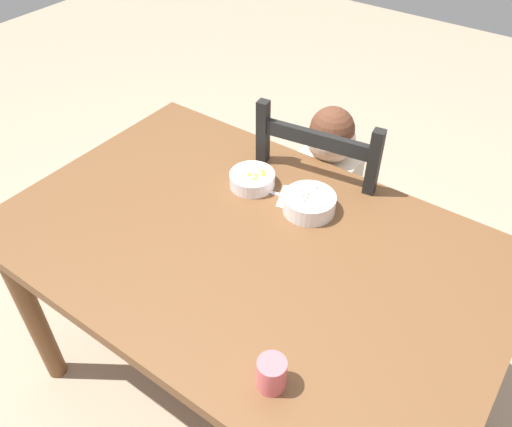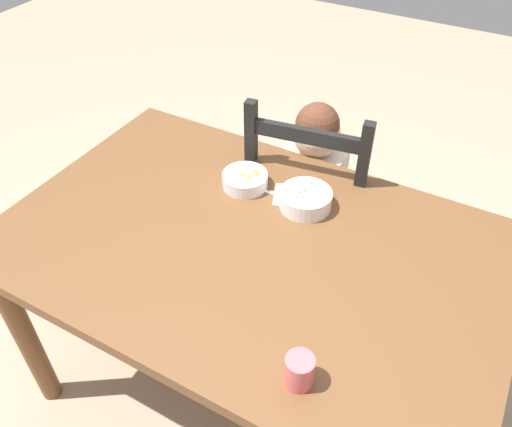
{
  "view_description": "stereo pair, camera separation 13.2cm",
  "coord_description": "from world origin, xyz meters",
  "px_view_note": "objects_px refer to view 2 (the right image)",
  "views": [
    {
      "loc": [
        0.64,
        -0.85,
        1.81
      ],
      "look_at": [
        -0.02,
        0.07,
        0.82
      ],
      "focal_mm": 36.31,
      "sensor_mm": 36.0,
      "label": 1
    },
    {
      "loc": [
        0.53,
        -0.92,
        1.81
      ],
      "look_at": [
        -0.02,
        0.07,
        0.82
      ],
      "focal_mm": 36.31,
      "sensor_mm": 36.0,
      "label": 2
    }
  ],
  "objects_px": {
    "child_figure": "(309,184)",
    "bowl_of_peas": "(306,199)",
    "dining_table": "(251,266)",
    "dining_chair": "(309,216)",
    "drinking_cup": "(299,371)",
    "bowl_of_carrots": "(245,180)",
    "spoon": "(266,191)"
  },
  "relations": [
    {
      "from": "dining_chair",
      "to": "child_figure",
      "type": "height_order",
      "value": "dining_chair"
    },
    {
      "from": "bowl_of_peas",
      "to": "drinking_cup",
      "type": "relative_size",
      "value": 1.93
    },
    {
      "from": "bowl_of_carrots",
      "to": "dining_chair",
      "type": "bearing_deg",
      "value": 68.62
    },
    {
      "from": "dining_chair",
      "to": "bowl_of_peas",
      "type": "distance_m",
      "value": 0.46
    },
    {
      "from": "dining_table",
      "to": "drinking_cup",
      "type": "bearing_deg",
      "value": -47.05
    },
    {
      "from": "child_figure",
      "to": "drinking_cup",
      "type": "distance_m",
      "value": 0.93
    },
    {
      "from": "child_figure",
      "to": "bowl_of_carrots",
      "type": "distance_m",
      "value": 0.36
    },
    {
      "from": "dining_chair",
      "to": "bowl_of_peas",
      "type": "height_order",
      "value": "dining_chair"
    },
    {
      "from": "drinking_cup",
      "to": "child_figure",
      "type": "bearing_deg",
      "value": 112.3
    },
    {
      "from": "dining_chair",
      "to": "spoon",
      "type": "xyz_separation_m",
      "value": [
        -0.04,
        -0.29,
        0.32
      ]
    },
    {
      "from": "dining_table",
      "to": "bowl_of_carrots",
      "type": "relative_size",
      "value": 9.9
    },
    {
      "from": "bowl_of_carrots",
      "to": "dining_table",
      "type": "bearing_deg",
      "value": -56.85
    },
    {
      "from": "dining_table",
      "to": "bowl_of_peas",
      "type": "relative_size",
      "value": 9.02
    },
    {
      "from": "dining_table",
      "to": "bowl_of_peas",
      "type": "bearing_deg",
      "value": 71.93
    },
    {
      "from": "bowl_of_peas",
      "to": "spoon",
      "type": "distance_m",
      "value": 0.14
    },
    {
      "from": "spoon",
      "to": "bowl_of_carrots",
      "type": "bearing_deg",
      "value": -178.55
    },
    {
      "from": "dining_table",
      "to": "dining_chair",
      "type": "bearing_deg",
      "value": 93.07
    },
    {
      "from": "spoon",
      "to": "drinking_cup",
      "type": "bearing_deg",
      "value": -55.62
    },
    {
      "from": "child_figure",
      "to": "spoon",
      "type": "bearing_deg",
      "value": -96.43
    },
    {
      "from": "child_figure",
      "to": "bowl_of_peas",
      "type": "bearing_deg",
      "value": -69.9
    },
    {
      "from": "bowl_of_peas",
      "to": "drinking_cup",
      "type": "xyz_separation_m",
      "value": [
        0.24,
        -0.55,
        0.01
      ]
    },
    {
      "from": "dining_table",
      "to": "bowl_of_carrots",
      "type": "bearing_deg",
      "value": 123.15
    },
    {
      "from": "dining_table",
      "to": "dining_chair",
      "type": "xyz_separation_m",
      "value": [
        -0.03,
        0.51,
        -0.21
      ]
    },
    {
      "from": "dining_chair",
      "to": "drinking_cup",
      "type": "relative_size",
      "value": 12.03
    },
    {
      "from": "dining_chair",
      "to": "bowl_of_carrots",
      "type": "bearing_deg",
      "value": -111.38
    },
    {
      "from": "dining_chair",
      "to": "spoon",
      "type": "distance_m",
      "value": 0.43
    },
    {
      "from": "child_figure",
      "to": "dining_chair",
      "type": "bearing_deg",
      "value": 12.02
    },
    {
      "from": "dining_table",
      "to": "drinking_cup",
      "type": "relative_size",
      "value": 17.45
    },
    {
      "from": "dining_table",
      "to": "child_figure",
      "type": "xyz_separation_m",
      "value": [
        -0.04,
        0.51,
        -0.05
      ]
    },
    {
      "from": "spoon",
      "to": "drinking_cup",
      "type": "xyz_separation_m",
      "value": [
        0.38,
        -0.55,
        0.04
      ]
    },
    {
      "from": "dining_chair",
      "to": "bowl_of_peas",
      "type": "relative_size",
      "value": 6.22
    },
    {
      "from": "dining_table",
      "to": "spoon",
      "type": "height_order",
      "value": "spoon"
    }
  ]
}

